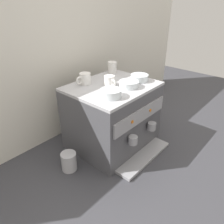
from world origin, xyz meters
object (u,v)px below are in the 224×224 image
at_px(espresso_machine, 113,116).
at_px(ceramic_bowl_1, 139,78).
at_px(ceramic_cup_2, 85,79).
at_px(coffee_grinder, 141,97).
at_px(ceramic_cup_1, 112,67).
at_px(milk_pitcher, 69,161).
at_px(ceramic_bowl_2, 129,84).
at_px(ceramic_cup_0, 110,81).
at_px(ceramic_bowl_0, 111,94).

relative_size(espresso_machine, ceramic_bowl_1, 4.78).
height_order(espresso_machine, ceramic_cup_2, ceramic_cup_2).
relative_size(espresso_machine, coffee_grinder, 1.32).
bearing_deg(ceramic_bowl_1, ceramic_cup_1, 87.67).
height_order(ceramic_cup_2, milk_pitcher, ceramic_cup_2).
xyz_separation_m(espresso_machine, ceramic_bowl_2, (0.04, -0.10, 0.24)).
xyz_separation_m(ceramic_cup_0, milk_pitcher, (-0.37, 0.00, -0.42)).
xyz_separation_m(ceramic_bowl_1, ceramic_bowl_2, (-0.14, -0.01, -0.00)).
relative_size(ceramic_cup_0, ceramic_cup_2, 0.91).
distance_m(ceramic_bowl_1, coffee_grinder, 0.37).
bearing_deg(coffee_grinder, milk_pitcher, -177.61).
relative_size(ceramic_cup_2, milk_pitcher, 0.94).
distance_m(ceramic_bowl_0, milk_pitcher, 0.49).
bearing_deg(ceramic_cup_0, ceramic_cup_1, 37.55).
bearing_deg(ceramic_cup_2, coffee_grinder, -11.02).
relative_size(espresso_machine, ceramic_bowl_2, 4.55).
bearing_deg(ceramic_bowl_1, espresso_machine, 155.77).
distance_m(espresso_machine, ceramic_bowl_0, 0.30).
relative_size(ceramic_cup_2, coffee_grinder, 0.26).
distance_m(espresso_machine, ceramic_cup_0, 0.26).
relative_size(ceramic_cup_1, coffee_grinder, 0.24).
relative_size(ceramic_cup_0, ceramic_cup_1, 1.00).
relative_size(ceramic_bowl_1, milk_pitcher, 1.00).
height_order(espresso_machine, ceramic_cup_0, ceramic_cup_0).
height_order(ceramic_bowl_1, milk_pitcher, ceramic_bowl_1).
bearing_deg(ceramic_cup_0, milk_pitcher, 179.35).
xyz_separation_m(ceramic_cup_0, coffee_grinder, (0.43, 0.04, -0.27)).
bearing_deg(ceramic_cup_1, ceramic_bowl_0, -139.98).
relative_size(ceramic_bowl_0, milk_pitcher, 1.04).
distance_m(ceramic_cup_0, ceramic_bowl_2, 0.12).
bearing_deg(ceramic_bowl_1, ceramic_cup_0, 154.23).
xyz_separation_m(ceramic_cup_1, ceramic_cup_2, (-0.29, -0.02, -0.01)).
bearing_deg(ceramic_bowl_0, ceramic_cup_0, 43.56).
xyz_separation_m(ceramic_bowl_0, milk_pitcher, (-0.24, 0.13, -0.41)).
height_order(ceramic_cup_1, coffee_grinder, ceramic_cup_1).
relative_size(ceramic_cup_1, ceramic_bowl_0, 0.82).
bearing_deg(milk_pitcher, ceramic_cup_1, 14.79).
bearing_deg(coffee_grinder, ceramic_cup_2, 168.98).
height_order(espresso_machine, milk_pitcher, espresso_machine).
bearing_deg(ceramic_cup_2, ceramic_cup_0, -57.76).
relative_size(ceramic_cup_1, ceramic_bowl_1, 0.85).
distance_m(espresso_machine, milk_pitcher, 0.42).
bearing_deg(ceramic_cup_2, ceramic_bowl_0, -99.26).
distance_m(ceramic_bowl_0, ceramic_bowl_1, 0.32).
height_order(ceramic_cup_0, ceramic_bowl_1, ceramic_cup_0).
bearing_deg(coffee_grinder, espresso_machine, -173.19).
relative_size(espresso_machine, ceramic_bowl_0, 4.62).
xyz_separation_m(ceramic_cup_2, ceramic_bowl_0, (-0.04, -0.26, -0.01)).
height_order(ceramic_cup_0, milk_pitcher, ceramic_cup_0).
height_order(ceramic_cup_2, ceramic_bowl_2, ceramic_cup_2).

